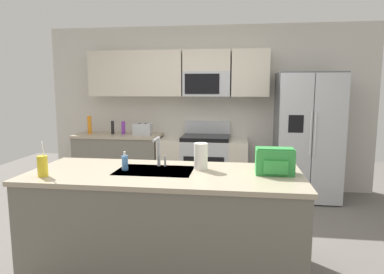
{
  "coord_description": "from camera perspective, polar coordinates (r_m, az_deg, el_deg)",
  "views": [
    {
      "loc": [
        0.51,
        -3.41,
        1.63
      ],
      "look_at": [
        -0.04,
        0.6,
        1.05
      ],
      "focal_mm": 32.15,
      "sensor_mm": 36.0,
      "label": 1
    }
  ],
  "objects": [
    {
      "name": "pepper_mill",
      "position": [
        5.62,
        -13.03,
        1.55
      ],
      "size": [
        0.05,
        0.05,
        0.21
      ],
      "primitive_type": "cylinder",
      "color": "black",
      "rests_on": "back_counter"
    },
    {
      "name": "drink_cup_yellow",
      "position": [
        3.12,
        -23.55,
        -4.43
      ],
      "size": [
        0.08,
        0.08,
        0.29
      ],
      "color": "yellow",
      "rests_on": "island_counter"
    },
    {
      "name": "bottle_purple",
      "position": [
        5.58,
        -11.33,
        1.53
      ],
      "size": [
        0.06,
        0.06,
        0.2
      ],
      "primitive_type": "cylinder",
      "color": "purple",
      "rests_on": "back_counter"
    },
    {
      "name": "refrigerator",
      "position": [
        5.29,
        18.55,
        0.07
      ],
      "size": [
        0.9,
        0.76,
        1.85
      ],
      "color": "#4C4F54",
      "rests_on": "ground"
    },
    {
      "name": "soap_dispenser",
      "position": [
        3.14,
        -11.07,
        -4.19
      ],
      "size": [
        0.06,
        0.06,
        0.17
      ],
      "color": "#4C8CD8",
      "rests_on": "island_counter"
    },
    {
      "name": "ground_plane",
      "position": [
        3.82,
        -0.68,
        -17.13
      ],
      "size": [
        9.0,
        9.0,
        0.0
      ],
      "primitive_type": "plane",
      "color": "#66605B",
      "rests_on": "ground"
    },
    {
      "name": "backpack",
      "position": [
        3.02,
        13.56,
        -3.82
      ],
      "size": [
        0.32,
        0.22,
        0.23
      ],
      "color": "green",
      "rests_on": "island_counter"
    },
    {
      "name": "sink_faucet",
      "position": [
        3.2,
        -5.56,
        -2.02
      ],
      "size": [
        0.08,
        0.21,
        0.28
      ],
      "color": "#B7BABF",
      "rests_on": "island_counter"
    },
    {
      "name": "paper_towel_roll",
      "position": [
        3.1,
        1.48,
        -3.23
      ],
      "size": [
        0.12,
        0.12,
        0.24
      ],
      "primitive_type": "cylinder",
      "color": "white",
      "rests_on": "island_counter"
    },
    {
      "name": "back_counter",
      "position": [
        5.67,
        -11.99,
        -4.01
      ],
      "size": [
        1.35,
        0.63,
        0.9
      ],
      "color": "slate",
      "rests_on": "ground"
    },
    {
      "name": "kitchen_wall_unit",
      "position": [
        5.54,
        1.01,
        6.53
      ],
      "size": [
        5.2,
        0.43,
        2.6
      ],
      "color": "beige",
      "rests_on": "ground"
    },
    {
      "name": "toaster",
      "position": [
        5.41,
        -8.2,
        1.28
      ],
      "size": [
        0.28,
        0.16,
        0.18
      ],
      "color": "#B7BABF",
      "rests_on": "back_counter"
    },
    {
      "name": "bottle_orange",
      "position": [
        5.73,
        -16.63,
        1.94
      ],
      "size": [
        0.06,
        0.06,
        0.29
      ],
      "primitive_type": "cylinder",
      "color": "orange",
      "rests_on": "back_counter"
    },
    {
      "name": "island_counter",
      "position": [
        3.17,
        -4.53,
        -13.68
      ],
      "size": [
        2.39,
        0.96,
        0.9
      ],
      "color": "slate",
      "rests_on": "ground"
    },
    {
      "name": "range_oven",
      "position": [
        5.38,
        1.87,
        -4.6
      ],
      "size": [
        1.36,
        0.61,
        1.1
      ],
      "color": "#B7BABF",
      "rests_on": "ground"
    }
  ]
}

